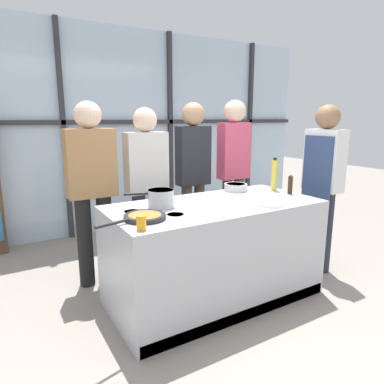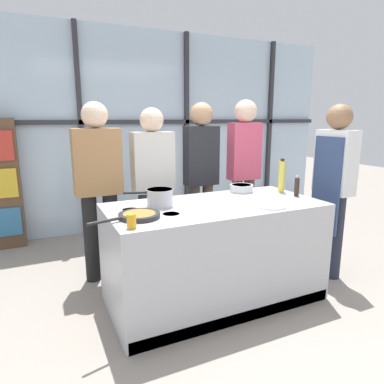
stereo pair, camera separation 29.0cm
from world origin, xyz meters
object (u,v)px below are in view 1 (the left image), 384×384
spectator_center_right (193,170)px  frying_pan (144,217)px  pepper_grinder (290,185)px  juice_glass_near (141,223)px  white_plate (270,204)px  mixing_bowl (236,187)px  chef (322,177)px  oil_bottle (274,175)px  saucepan (161,198)px  spectator_far_right (234,164)px  spectator_far_left (92,184)px  spectator_center_left (147,181)px

spectator_center_right → frying_pan: spectator_center_right is taller
pepper_grinder → juice_glass_near: (-1.65, -0.28, -0.04)m
white_plate → pepper_grinder: bearing=26.1°
spectator_center_right → mixing_bowl: bearing=110.7°
chef → mixing_bowl: (-0.83, 0.38, -0.08)m
frying_pan → juice_glass_near: bearing=-116.6°
mixing_bowl → juice_glass_near: 1.45m
mixing_bowl → pepper_grinder: (0.36, -0.38, 0.05)m
mixing_bowl → oil_bottle: (0.35, -0.17, 0.12)m
saucepan → juice_glass_near: bearing=-127.9°
oil_bottle → pepper_grinder: oil_bottle is taller
white_plate → spectator_center_right: bearing=94.5°
chef → oil_bottle: (-0.47, 0.20, 0.04)m
spectator_far_right → saucepan: size_ratio=4.51×
spectator_far_left → frying_pan: bearing=96.8°
spectator_center_right → saucepan: 1.02m
spectator_far_left → spectator_center_left: bearing=-180.0°
chef → saucepan: chef is taller
frying_pan → white_plate: bearing=-8.4°
chef → pepper_grinder: bearing=90.6°
spectator_far_right → juice_glass_near: size_ratio=18.31×
white_plate → spectator_far_left: bearing=136.8°
spectator_far_left → spectator_center_right: 1.10m
chef → spectator_center_right: 1.35m
saucepan → spectator_far_right: bearing=28.9°
spectator_center_left → spectator_center_right: (0.55, 0.00, 0.07)m
chef → white_plate: (-0.93, -0.23, -0.11)m
white_plate → frying_pan: bearing=171.6°
spectator_far_right → saucepan: (-1.28, -0.71, -0.11)m
white_plate → mixing_bowl: 0.62m
white_plate → mixing_bowl: bearing=80.3°
spectator_center_right → frying_pan: size_ratio=3.25×
white_plate → oil_bottle: size_ratio=0.71×
spectator_center_right → oil_bottle: (0.54, -0.68, -0.01)m
spectator_center_right → saucepan: (-0.73, -0.71, -0.09)m
spectator_far_right → pepper_grinder: spectator_far_right is taller
mixing_bowl → spectator_far_right: bearing=54.8°
spectator_center_right → mixing_bowl: spectator_center_right is taller
oil_bottle → spectator_far_left: bearing=157.5°
mixing_bowl → spectator_far_left: bearing=158.5°
spectator_center_left → spectator_far_right: (1.10, -0.00, 0.10)m
chef → oil_bottle: chef is taller
spectator_far_right → juice_glass_near: 2.03m
spectator_far_left → white_plate: spectator_far_left is taller
spectator_center_left → oil_bottle: bearing=148.1°
saucepan → oil_bottle: oil_bottle is taller
spectator_far_right → mixing_bowl: 0.64m
mixing_bowl → pepper_grinder: 0.53m
spectator_far_left → spectator_far_right: size_ratio=0.97×
chef → spectator_far_left: (-2.12, 0.88, -0.00)m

